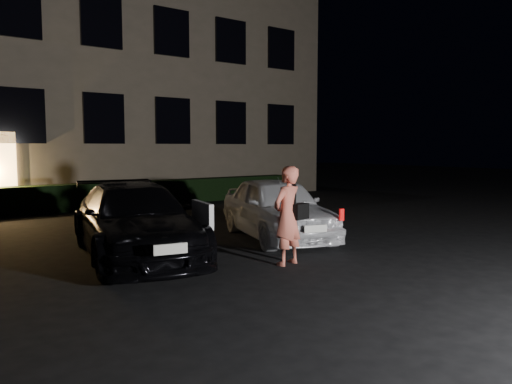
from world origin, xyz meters
TOP-DOWN VIEW (x-y plane):
  - ground at (0.00, 0.00)m, footprint 80.00×80.00m
  - building at (-0.00, 14.99)m, footprint 20.00×8.11m
  - hedge at (0.00, 10.50)m, footprint 15.00×0.70m
  - sedan at (-2.39, 2.95)m, footprint 2.81×4.96m
  - hatch at (0.91, 2.81)m, footprint 2.80×4.36m
  - man at (-0.55, 0.74)m, footprint 0.77×0.54m

SIDE VIEW (x-z plane):
  - ground at x=0.00m, z-range 0.00..0.00m
  - hedge at x=0.00m, z-range 0.00..0.85m
  - sedan at x=-2.39m, z-range 0.00..1.36m
  - hatch at x=0.91m, z-range 0.00..1.38m
  - man at x=-0.55m, z-range 0.00..1.72m
  - building at x=0.00m, z-range 0.00..12.00m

